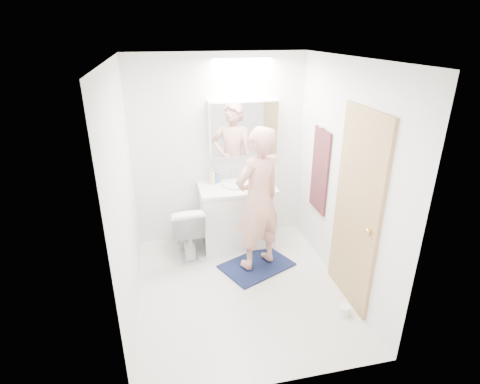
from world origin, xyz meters
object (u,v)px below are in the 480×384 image
object	(u,v)px
soap_bottle_a	(212,176)
toilet	(186,229)
medicine_cabinet	(244,128)
toilet_paper_roll	(344,310)
toothbrush_cup	(253,177)
person	(258,200)
vanity_cabinet	(237,217)
soap_bottle_b	(216,176)

from	to	relation	value
soap_bottle_a	toilet	bearing A→B (deg)	-145.64
medicine_cabinet	toilet	bearing A→B (deg)	-158.01
soap_bottle_a	toilet_paper_roll	distance (m)	2.21
soap_bottle_a	toothbrush_cup	world-z (taller)	soap_bottle_a
medicine_cabinet	toothbrush_cup	world-z (taller)	medicine_cabinet
person	soap_bottle_a	xyz separation A→B (m)	(-0.40, 0.74, 0.04)
vanity_cabinet	toilet	world-z (taller)	vanity_cabinet
soap_bottle_b	toothbrush_cup	distance (m)	0.48
toothbrush_cup	person	bearing A→B (deg)	-99.96
toothbrush_cup	vanity_cabinet	bearing A→B (deg)	-147.34
soap_bottle_b	toilet_paper_roll	xyz separation A→B (m)	(0.99, -1.77, -0.85)
medicine_cabinet	person	bearing A→B (deg)	-91.25
toilet	toothbrush_cup	size ratio (longest dim) A/B	6.97
toilet	soap_bottle_a	distance (m)	0.74
soap_bottle_a	soap_bottle_b	world-z (taller)	soap_bottle_a
toilet	person	world-z (taller)	person
medicine_cabinet	soap_bottle_b	distance (m)	0.70
soap_bottle_a	soap_bottle_b	xyz separation A→B (m)	(0.05, 0.03, -0.02)
vanity_cabinet	toothbrush_cup	size ratio (longest dim) A/B	9.01
vanity_cabinet	medicine_cabinet	bearing A→B (deg)	57.30
toilet	toilet_paper_roll	size ratio (longest dim) A/B	6.33
toilet	soap_bottle_a	world-z (taller)	soap_bottle_a
toilet	medicine_cabinet	bearing A→B (deg)	-161.67
person	soap_bottle_b	size ratio (longest dim) A/B	10.21
vanity_cabinet	person	distance (m)	0.78
toilet	toilet_paper_roll	distance (m)	2.08
medicine_cabinet	toilet_paper_roll	size ratio (longest dim) A/B	8.00
soap_bottle_a	person	bearing A→B (deg)	-61.75
toilet	toilet_paper_roll	world-z (taller)	toilet
soap_bottle_a	toilet_paper_roll	world-z (taller)	soap_bottle_a
person	toothbrush_cup	world-z (taller)	person
soap_bottle_b	toilet_paper_roll	bearing A→B (deg)	-60.81
soap_bottle_b	toilet_paper_roll	world-z (taller)	soap_bottle_b
person	toilet_paper_roll	world-z (taller)	person
medicine_cabinet	toothbrush_cup	distance (m)	0.65
soap_bottle_b	medicine_cabinet	bearing A→B (deg)	4.69
vanity_cabinet	toothbrush_cup	xyz separation A→B (m)	(0.25, 0.16, 0.48)
medicine_cabinet	toilet_paper_roll	bearing A→B (deg)	-70.89
vanity_cabinet	toothbrush_cup	distance (m)	0.56
medicine_cabinet	toilet	world-z (taller)	medicine_cabinet
vanity_cabinet	person	xyz separation A→B (m)	(0.12, -0.59, 0.49)
toilet	soap_bottle_a	bearing A→B (deg)	-149.30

